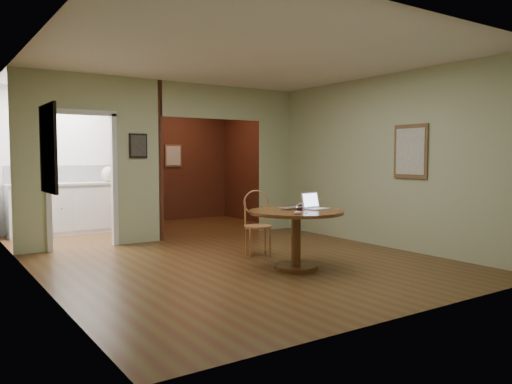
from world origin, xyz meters
TOP-DOWN VIEW (x-y plane):
  - floor at (0.00, 0.00)m, footprint 5.00×5.00m
  - room_shell at (-0.47, 3.10)m, footprint 5.20×7.50m
  - dining_table at (0.36, -0.46)m, footprint 1.19×1.19m
  - chair at (0.43, 0.54)m, footprint 0.52×0.52m
  - open_laptop at (0.65, -0.46)m, footprint 0.33×0.30m
  - closed_laptop at (0.42, -0.36)m, footprint 0.40×0.29m
  - mouse at (0.10, -0.81)m, footprint 0.11×0.07m
  - wine_glass at (0.35, -0.53)m, footprint 0.09×0.09m
  - pen at (0.27, -0.76)m, footprint 0.10×0.08m
  - kitchen_cabinet at (-1.35, 4.20)m, footprint 2.06×0.60m
  - grocery_bag at (-0.55, 4.20)m, footprint 0.34×0.30m

SIDE VIEW (x-z plane):
  - floor at x=0.00m, z-range 0.00..0.00m
  - kitchen_cabinet at x=-1.35m, z-range 0.00..0.94m
  - chair at x=0.43m, z-range 0.05..0.99m
  - dining_table at x=0.36m, z-range 0.18..0.92m
  - pen at x=0.27m, z-range 0.74..0.75m
  - closed_laptop at x=0.42m, z-range 0.74..0.77m
  - mouse at x=0.10m, z-range 0.74..0.79m
  - wine_glass at x=0.35m, z-range 0.74..0.85m
  - open_laptop at x=0.65m, z-range 0.70..0.91m
  - grocery_bag at x=-0.55m, z-range 0.94..1.24m
  - room_shell at x=-0.47m, z-range -1.21..3.79m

